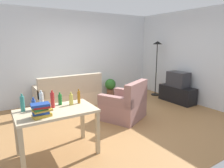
{
  "coord_description": "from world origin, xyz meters",
  "views": [
    {
      "loc": [
        -2.49,
        -3.58,
        1.8
      ],
      "look_at": [
        0.1,
        0.5,
        0.75
      ],
      "focal_mm": 31.49,
      "sensor_mm": 36.0,
      "label": 1
    }
  ],
  "objects_px": {
    "potted_plant": "(110,86)",
    "bottle_clear": "(42,100)",
    "tv": "(178,79)",
    "bottle_red": "(52,100)",
    "bottle_tall": "(22,104)",
    "bottle_blue": "(34,105)",
    "bottle_green": "(60,99)",
    "book_stack": "(41,110)",
    "couch": "(69,95)",
    "tv_stand": "(177,94)",
    "bottle_squat": "(71,99)",
    "desk": "(56,117)",
    "armchair": "(125,105)",
    "bottle_amber": "(79,97)",
    "torchiere_lamp": "(157,53)"
  },
  "relations": [
    {
      "from": "tv",
      "to": "book_stack",
      "type": "height_order",
      "value": "book_stack"
    },
    {
      "from": "armchair",
      "to": "bottle_clear",
      "type": "xyz_separation_m",
      "value": [
        -1.98,
        -0.44,
        0.57
      ]
    },
    {
      "from": "bottle_blue",
      "to": "bottle_clear",
      "type": "bearing_deg",
      "value": 29.73
    },
    {
      "from": "bottle_green",
      "to": "book_stack",
      "type": "distance_m",
      "value": 0.56
    },
    {
      "from": "torchiere_lamp",
      "to": "bottle_green",
      "type": "relative_size",
      "value": 8.52
    },
    {
      "from": "desk",
      "to": "bottle_blue",
      "type": "height_order",
      "value": "bottle_blue"
    },
    {
      "from": "couch",
      "to": "book_stack",
      "type": "xyz_separation_m",
      "value": [
        -1.27,
        -2.44,
        0.55
      ]
    },
    {
      "from": "couch",
      "to": "torchiere_lamp",
      "type": "height_order",
      "value": "torchiere_lamp"
    },
    {
      "from": "couch",
      "to": "potted_plant",
      "type": "distance_m",
      "value": 1.62
    },
    {
      "from": "couch",
      "to": "tv",
      "type": "xyz_separation_m",
      "value": [
        2.92,
        -1.38,
        0.39
      ]
    },
    {
      "from": "couch",
      "to": "bottle_clear",
      "type": "bearing_deg",
      "value": 60.14
    },
    {
      "from": "armchair",
      "to": "bottle_red",
      "type": "relative_size",
      "value": 4.12
    },
    {
      "from": "tv",
      "to": "bottle_blue",
      "type": "bearing_deg",
      "value": 99.91
    },
    {
      "from": "bottle_blue",
      "to": "bottle_amber",
      "type": "height_order",
      "value": "bottle_amber"
    },
    {
      "from": "bottle_amber",
      "to": "bottle_red",
      "type": "bearing_deg",
      "value": 178.79
    },
    {
      "from": "bottle_tall",
      "to": "bottle_blue",
      "type": "height_order",
      "value": "bottle_tall"
    },
    {
      "from": "bottle_tall",
      "to": "bottle_squat",
      "type": "relative_size",
      "value": 1.26
    },
    {
      "from": "bottle_tall",
      "to": "bottle_clear",
      "type": "xyz_separation_m",
      "value": [
        0.28,
        0.01,
        0.01
      ]
    },
    {
      "from": "tv",
      "to": "bottle_red",
      "type": "distance_m",
      "value": 4.01
    },
    {
      "from": "armchair",
      "to": "bottle_squat",
      "type": "xyz_separation_m",
      "value": [
        -1.52,
        -0.54,
        0.53
      ]
    },
    {
      "from": "potted_plant",
      "to": "tv",
      "type": "bearing_deg",
      "value": -51.87
    },
    {
      "from": "torchiere_lamp",
      "to": "desk",
      "type": "xyz_separation_m",
      "value": [
        -3.93,
        -1.8,
        -0.76
      ]
    },
    {
      "from": "couch",
      "to": "bottle_red",
      "type": "height_order",
      "value": "bottle_red"
    },
    {
      "from": "potted_plant",
      "to": "torchiere_lamp",
      "type": "bearing_deg",
      "value": -30.35
    },
    {
      "from": "tv_stand",
      "to": "bottle_clear",
      "type": "distance_m",
      "value": 4.19
    },
    {
      "from": "tv_stand",
      "to": "potted_plant",
      "type": "distance_m",
      "value": 2.16
    },
    {
      "from": "torchiere_lamp",
      "to": "bottle_red",
      "type": "relative_size",
      "value": 6.34
    },
    {
      "from": "potted_plant",
      "to": "armchair",
      "type": "relative_size",
      "value": 0.48
    },
    {
      "from": "desk",
      "to": "bottle_tall",
      "type": "height_order",
      "value": "bottle_tall"
    },
    {
      "from": "torchiere_lamp",
      "to": "tv_stand",
      "type": "bearing_deg",
      "value": -90.0
    },
    {
      "from": "bottle_blue",
      "to": "bottle_red",
      "type": "xyz_separation_m",
      "value": [
        0.29,
        -0.0,
        0.04
      ]
    },
    {
      "from": "torchiere_lamp",
      "to": "bottle_amber",
      "type": "distance_m",
      "value": 3.91
    },
    {
      "from": "desk",
      "to": "bottle_amber",
      "type": "relative_size",
      "value": 4.81
    },
    {
      "from": "tv_stand",
      "to": "armchair",
      "type": "height_order",
      "value": "armchair"
    },
    {
      "from": "bottle_squat",
      "to": "potted_plant",
      "type": "bearing_deg",
      "value": 46.82
    },
    {
      "from": "potted_plant",
      "to": "bottle_clear",
      "type": "distance_m",
      "value": 3.67
    },
    {
      "from": "couch",
      "to": "bottle_blue",
      "type": "relative_size",
      "value": 8.16
    },
    {
      "from": "tv_stand",
      "to": "bottle_red",
      "type": "height_order",
      "value": "bottle_red"
    },
    {
      "from": "armchair",
      "to": "bottle_squat",
      "type": "bearing_deg",
      "value": -6.57
    },
    {
      "from": "desk",
      "to": "armchair",
      "type": "height_order",
      "value": "armchair"
    },
    {
      "from": "bottle_clear",
      "to": "tv_stand",
      "type": "bearing_deg",
      "value": 9.19
    },
    {
      "from": "bottle_red",
      "to": "bottle_squat",
      "type": "relative_size",
      "value": 1.31
    },
    {
      "from": "torchiere_lamp",
      "to": "potted_plant",
      "type": "distance_m",
      "value": 1.88
    },
    {
      "from": "tv_stand",
      "to": "bottle_blue",
      "type": "height_order",
      "value": "bottle_blue"
    },
    {
      "from": "bottle_tall",
      "to": "bottle_red",
      "type": "distance_m",
      "value": 0.44
    },
    {
      "from": "couch",
      "to": "tv_stand",
      "type": "relative_size",
      "value": 1.59
    },
    {
      "from": "potted_plant",
      "to": "bottle_red",
      "type": "height_order",
      "value": "bottle_red"
    },
    {
      "from": "bottle_tall",
      "to": "bottle_red",
      "type": "height_order",
      "value": "bottle_red"
    },
    {
      "from": "bottle_clear",
      "to": "bottle_red",
      "type": "xyz_separation_m",
      "value": [
        0.15,
        -0.08,
        -0.0
      ]
    },
    {
      "from": "bottle_green",
      "to": "tv_stand",
      "type": "bearing_deg",
      "value": 9.85
    }
  ]
}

